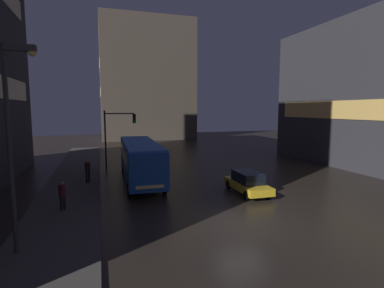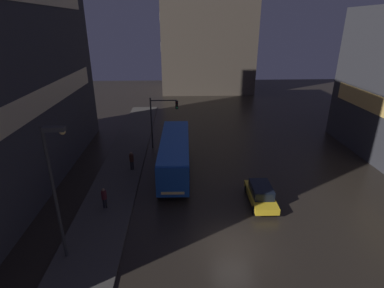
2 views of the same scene
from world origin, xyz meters
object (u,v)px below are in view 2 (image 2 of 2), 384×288
(car_taxi, at_px, (261,194))
(pedestrian_near, at_px, (132,159))
(bus_near, at_px, (175,152))
(street_lamp_sidewalk, at_px, (55,176))
(pedestrian_mid, at_px, (104,196))
(traffic_light_main, at_px, (161,115))

(car_taxi, bearing_deg, pedestrian_near, -27.90)
(bus_near, distance_m, street_lamp_sidewalk, 13.28)
(pedestrian_near, distance_m, pedestrian_mid, 6.48)
(bus_near, relative_size, traffic_light_main, 1.96)
(car_taxi, xyz_separation_m, traffic_light_main, (-8.26, 11.63, 3.14))
(street_lamp_sidewalk, bearing_deg, bus_near, 60.84)
(bus_near, distance_m, car_taxi, 8.96)
(pedestrian_near, relative_size, street_lamp_sidewalk, 0.22)
(traffic_light_main, height_order, street_lamp_sidewalk, street_lamp_sidewalk)
(bus_near, xyz_separation_m, pedestrian_near, (-4.11, 0.21, -0.76))
(traffic_light_main, relative_size, street_lamp_sidewalk, 0.70)
(pedestrian_near, bearing_deg, bus_near, 90.55)
(bus_near, bearing_deg, pedestrian_mid, 50.95)
(car_taxi, bearing_deg, traffic_light_main, -53.66)
(pedestrian_near, xyz_separation_m, street_lamp_sidewalk, (-2.13, -11.38, 4.28))
(pedestrian_near, relative_size, pedestrian_mid, 1.09)
(pedestrian_mid, distance_m, street_lamp_sidewalk, 6.73)
(bus_near, distance_m, pedestrian_mid, 8.15)
(street_lamp_sidewalk, bearing_deg, pedestrian_near, 79.41)
(bus_near, height_order, pedestrian_mid, bus_near)
(car_taxi, xyz_separation_m, pedestrian_mid, (-12.00, -0.39, 0.36))
(pedestrian_near, bearing_deg, car_taxi, 64.54)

